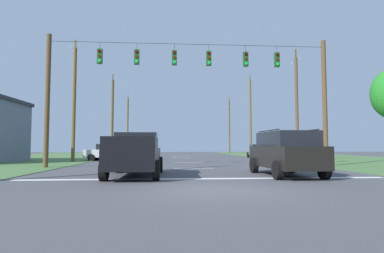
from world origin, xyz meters
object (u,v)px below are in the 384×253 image
distant_car_crossing_white (131,151)px  distant_car_oncoming (110,152)px  overhead_signal_span (191,91)px  utility_pole_mid_right (297,106)px  utility_pole_near_left (229,125)px  utility_pole_far_left (74,101)px  utility_pole_distant_right (112,116)px  utility_pole_distant_left (128,125)px  distant_car_far_parked (258,151)px  pickup_truck (136,154)px  utility_pole_far_right (250,116)px  suv_black (286,152)px

distant_car_crossing_white → distant_car_oncoming: (-0.77, -8.76, 0.00)m
overhead_signal_span → utility_pole_mid_right: utility_pole_mid_right is taller
distant_car_crossing_white → utility_pole_near_left: (15.84, 20.56, 4.48)m
utility_pole_near_left → utility_pole_far_left: (-19.38, -31.03, -0.09)m
utility_pole_distant_right → utility_pole_distant_left: utility_pole_distant_right is taller
distant_car_far_parked → utility_pole_distant_left: utility_pole_distant_left is taller
pickup_truck → utility_pole_mid_right: size_ratio=0.53×
distant_car_oncoming → utility_pole_far_left: (-2.77, -1.71, 4.39)m
overhead_signal_span → utility_pole_distant_left: size_ratio=1.68×
utility_pole_near_left → utility_pole_distant_left: bearing=-179.9°
pickup_truck → utility_pole_near_left: bearing=73.9°
distant_car_far_parked → utility_pole_far_left: size_ratio=0.42×
distant_car_oncoming → utility_pole_far_right: 22.30m
suv_black → distant_car_crossing_white: 25.79m
distant_car_oncoming → utility_pole_distant_left: (-2.38, 29.29, 4.44)m
pickup_truck → utility_pole_far_left: size_ratio=0.51×
utility_pole_mid_right → utility_pole_distant_right: size_ratio=0.93×
distant_car_oncoming → utility_pole_mid_right: bearing=-5.3°
distant_car_crossing_white → utility_pole_far_left: 11.89m
distant_car_far_parked → utility_pole_distant_left: bearing=127.0°
pickup_truck → utility_pole_distant_right: (-6.19, 27.94, 4.36)m
distant_car_crossing_white → utility_pole_far_right: (15.91, 5.25, 4.78)m
distant_car_far_parked → pickup_truck: bearing=-119.2°
utility_pole_distant_left → distant_car_far_parked: bearing=-53.0°
utility_pole_mid_right → utility_pole_far_right: bearing=90.8°
pickup_truck → utility_pole_distant_left: utility_pole_distant_left is taller
suv_black → distant_car_oncoming: suv_black is taller
pickup_truck → utility_pole_distant_right: bearing=102.5°
distant_car_far_parked → utility_pole_distant_left: size_ratio=0.41×
distant_car_far_parked → utility_pole_far_right: utility_pole_far_right is taller
utility_pole_distant_right → utility_pole_far_left: bearing=-92.0°
distant_car_oncoming → distant_car_far_parked: (15.36, 5.72, 0.00)m
overhead_signal_span → distant_car_oncoming: overhead_signal_span is taller
distant_car_crossing_white → utility_pole_far_right: size_ratio=0.38×
overhead_signal_span → utility_pole_far_right: utility_pole_far_right is taller
distant_car_far_parked → utility_pole_mid_right: bearing=-78.2°
utility_pole_mid_right → utility_pole_far_left: 19.66m
utility_pole_mid_right → utility_pole_distant_left: (-19.27, 30.84, 0.32)m
distant_car_far_parked → utility_pole_far_right: 9.66m
overhead_signal_span → utility_pole_distant_left: utility_pole_distant_left is taller
utility_pole_mid_right → utility_pole_near_left: bearing=90.5°
overhead_signal_span → utility_pole_distant_right: (-9.01, 22.28, 0.45)m
utility_pole_far_right → utility_pole_distant_right: utility_pole_far_right is taller
distant_car_oncoming → utility_pole_near_left: utility_pole_near_left is taller
pickup_truck → utility_pole_mid_right: 18.89m
distant_car_oncoming → utility_pole_far_right: size_ratio=0.38×
utility_pole_mid_right → utility_pole_distant_right: bearing=142.3°
utility_pole_far_left → suv_black: bearing=-44.7°
pickup_truck → distant_car_crossing_white: bearing=97.7°
utility_pole_distant_right → overhead_signal_span: bearing=-68.0°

